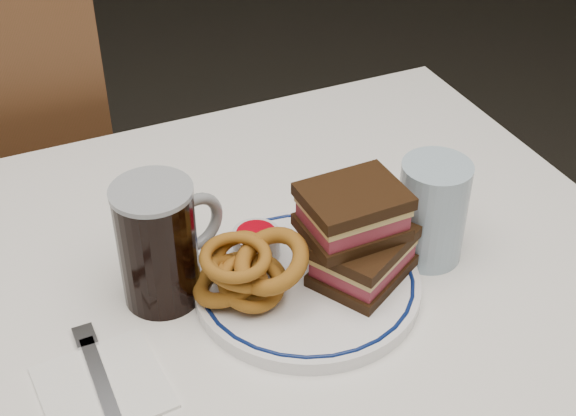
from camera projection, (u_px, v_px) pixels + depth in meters
name	position (u px, v px, depth m)	size (l,w,h in m)	color
dining_table	(145.00, 407.00, 0.92)	(1.27, 0.87, 0.75)	white
main_plate	(307.00, 283.00, 0.92)	(0.26, 0.26, 0.02)	white
reuben_sandwich	(358.00, 234.00, 0.89)	(0.14, 0.13, 0.11)	black
onion_rings_main	(246.00, 270.00, 0.87)	(0.13, 0.11, 0.09)	brown
ketchup_ramekin	(256.00, 242.00, 0.94)	(0.06, 0.06, 0.03)	silver
beer_mug	(160.00, 242.00, 0.87)	(0.13, 0.09, 0.15)	black
water_glass	(432.00, 211.00, 0.94)	(0.08, 0.08, 0.13)	#93ABBE
napkin_fork	(102.00, 385.00, 0.81)	(0.13, 0.16, 0.01)	white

